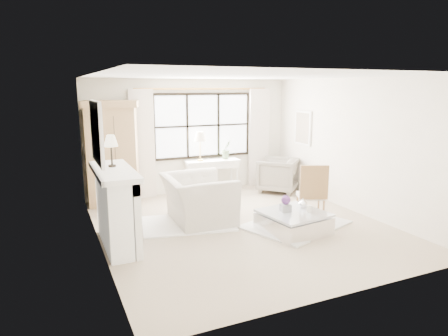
{
  "coord_description": "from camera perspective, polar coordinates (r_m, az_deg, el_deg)",
  "views": [
    {
      "loc": [
        -3.16,
        -6.25,
        2.51
      ],
      "look_at": [
        -0.28,
        0.2,
        1.07
      ],
      "focal_mm": 32.0,
      "sensor_mm": 36.0,
      "label": 1
    }
  ],
  "objects": [
    {
      "name": "side_table",
      "position": [
        8.4,
        -0.48,
        -3.56
      ],
      "size": [
        0.4,
        0.4,
        0.51
      ],
      "color": "white",
      "rests_on": "floor"
    },
    {
      "name": "planter_flowers",
      "position": [
        7.03,
        8.83,
        -4.53
      ],
      "size": [
        0.16,
        0.16,
        0.16
      ],
      "primitive_type": "sphere",
      "color": "#552A69",
      "rests_on": "planter_box"
    },
    {
      "name": "wall_back",
      "position": [
        9.61,
        -4.73,
        4.51
      ],
      "size": [
        5.0,
        0.0,
        5.0
      ],
      "primitive_type": "plane",
      "rotation": [
        1.57,
        0.0,
        0.0
      ],
      "color": "white",
      "rests_on": "ground"
    },
    {
      "name": "console_table",
      "position": [
        9.63,
        -1.7,
        -1.17
      ],
      "size": [
        1.33,
        0.55,
        0.8
      ],
      "rotation": [
        0.0,
        0.0,
        -0.08
      ],
      "color": "white",
      "rests_on": "floor"
    },
    {
      "name": "mirror_frame",
      "position": [
        6.32,
        -17.76,
        4.85
      ],
      "size": [
        0.05,
        1.15,
        0.95
      ],
      "primitive_type": "cube",
      "color": "silver",
      "rests_on": "wall_left"
    },
    {
      "name": "curtain_left",
      "position": [
        9.2,
        -11.58,
        3.29
      ],
      "size": [
        0.55,
        0.1,
        2.47
      ],
      "primitive_type": "cube",
      "color": "silver",
      "rests_on": "ground"
    },
    {
      "name": "window_pane",
      "position": [
        9.67,
        -3.03,
        6.07
      ],
      "size": [
        2.4,
        0.02,
        1.5
      ],
      "primitive_type": "cube",
      "color": "white",
      "rests_on": "wall_back"
    },
    {
      "name": "orchid_plant",
      "position": [
        9.68,
        0.35,
        2.67
      ],
      "size": [
        0.29,
        0.26,
        0.45
      ],
      "primitive_type": "imported",
      "rotation": [
        0.0,
        0.0,
        0.25
      ],
      "color": "#556C48",
      "rests_on": "console_table"
    },
    {
      "name": "wall_right",
      "position": [
        8.51,
        17.92,
        3.09
      ],
      "size": [
        0.0,
        5.5,
        5.5
      ],
      "primitive_type": "plane",
      "rotation": [
        1.57,
        0.0,
        -1.57
      ],
      "color": "white",
      "rests_on": "ground"
    },
    {
      "name": "console_lamp",
      "position": [
        9.36,
        -3.44,
        4.39
      ],
      "size": [
        0.28,
        0.28,
        0.69
      ],
      "color": "#AA883B",
      "rests_on": "console_table"
    },
    {
      "name": "french_chair",
      "position": [
        7.88,
        12.27,
        -4.99
      ],
      "size": [
        0.63,
        0.64,
        1.08
      ],
      "rotation": [
        0.0,
        0.0,
        2.73
      ],
      "color": "#9A6E40",
      "rests_on": "floor"
    },
    {
      "name": "art_canvas",
      "position": [
        9.78,
        11.11,
        5.64
      ],
      "size": [
        0.01,
        0.52,
        0.72
      ],
      "primitive_type": "cube",
      "color": "#B7A58E",
      "rests_on": "wall_right"
    },
    {
      "name": "curtain_right",
      "position": [
        10.27,
        5.01,
        4.31
      ],
      "size": [
        0.55,
        0.1,
        2.47
      ],
      "primitive_type": "cube",
      "color": "silver",
      "rests_on": "ground"
    },
    {
      "name": "fireplace",
      "position": [
        6.58,
        -15.42,
        -5.38
      ],
      "size": [
        0.58,
        1.66,
        1.26
      ],
      "color": "white",
      "rests_on": "ground"
    },
    {
      "name": "window_frame",
      "position": [
        9.66,
        -3.01,
        6.06
      ],
      "size": [
        2.5,
        0.04,
        1.5
      ],
      "primitive_type": null,
      "color": "black",
      "rests_on": "wall_back"
    },
    {
      "name": "ceiling",
      "position": [
        7.01,
        2.79,
        13.02
      ],
      "size": [
        5.5,
        5.5,
        0.0
      ],
      "primitive_type": "plane",
      "rotation": [
        3.14,
        0.0,
        0.0
      ],
      "color": "white",
      "rests_on": "ground"
    },
    {
      "name": "rug_right",
      "position": [
        7.57,
        10.17,
        -7.93
      ],
      "size": [
        2.13,
        1.87,
        0.03
      ],
      "primitive_type": "cube",
      "rotation": [
        0.0,
        0.0,
        0.35
      ],
      "color": "silver",
      "rests_on": "floor"
    },
    {
      "name": "art_frame",
      "position": [
        9.79,
        11.21,
        5.64
      ],
      "size": [
        0.04,
        0.62,
        0.82
      ],
      "primitive_type": "cube",
      "color": "white",
      "rests_on": "wall_right"
    },
    {
      "name": "wingback_chair",
      "position": [
        9.8,
        7.68,
        -0.99
      ],
      "size": [
        1.26,
        1.26,
        0.82
      ],
      "primitive_type": "imported",
      "rotation": [
        0.0,
        0.0,
        -2.36
      ],
      "color": "gray",
      "rests_on": "floor"
    },
    {
      "name": "wall_front",
      "position": [
        4.86,
        17.46,
        -2.88
      ],
      "size": [
        5.0,
        0.0,
        5.0
      ],
      "primitive_type": "plane",
      "rotation": [
        -1.57,
        0.0,
        0.0
      ],
      "color": "white",
      "rests_on": "ground"
    },
    {
      "name": "club_armchair",
      "position": [
        7.54,
        -3.73,
        -4.46
      ],
      "size": [
        1.24,
        1.41,
        0.89
      ],
      "primitive_type": "imported",
      "rotation": [
        0.0,
        0.0,
        1.53
      ],
      "color": "beige",
      "rests_on": "floor"
    },
    {
      "name": "armoire",
      "position": [
        8.79,
        -15.56,
        2.09
      ],
      "size": [
        1.27,
        0.98,
        2.24
      ],
      "rotation": [
        0.0,
        0.0,
        -0.28
      ],
      "color": "tan",
      "rests_on": "floor"
    },
    {
      "name": "wall_left",
      "position": [
        6.39,
        -17.76,
        0.47
      ],
      "size": [
        0.0,
        5.5,
        5.5
      ],
      "primitive_type": "plane",
      "rotation": [
        1.57,
        0.0,
        1.57
      ],
      "color": "silver",
      "rests_on": "ground"
    },
    {
      "name": "rug_left",
      "position": [
        7.53,
        -5.18,
        -7.91
      ],
      "size": [
        1.85,
        1.47,
        0.03
      ],
      "primitive_type": "cube",
      "rotation": [
        0.0,
        0.0,
        -0.19
      ],
      "color": "white",
      "rests_on": "floor"
    },
    {
      "name": "pillar_candle",
      "position": [
        7.11,
        12.07,
        -5.72
      ],
      "size": [
        0.08,
        0.08,
        0.12
      ],
      "primitive_type": "cylinder",
      "color": "beige",
      "rests_on": "coffee_table"
    },
    {
      "name": "mantel_lamp",
      "position": [
        6.56,
        -15.86,
        3.55
      ],
      "size": [
        0.22,
        0.22,
        0.51
      ],
      "color": "black",
      "rests_on": "fireplace"
    },
    {
      "name": "curtain_rod",
      "position": [
        9.57,
        -2.95,
        11.23
      ],
      "size": [
        3.3,
        0.04,
        0.04
      ],
      "primitive_type": "cylinder",
      "rotation": [
        0.0,
        1.57,
        0.0
      ],
      "color": "#C38A43",
      "rests_on": "wall_back"
    },
    {
      "name": "coffee_vase",
      "position": [
        7.35,
        11.2,
        -4.9
      ],
      "size": [
        0.21,
        0.21,
        0.17
      ],
      "primitive_type": "imported",
      "rotation": [
        0.0,
        0.0,
        0.38
      ],
      "color": "white",
      "rests_on": "coffee_table"
    },
    {
      "name": "floor",
      "position": [
        7.44,
        2.59,
        -8.25
      ],
      "size": [
        5.5,
        5.5,
        0.0
      ],
      "primitive_type": "plane",
      "color": "tan",
      "rests_on": "ground"
    },
    {
      "name": "coffee_table",
      "position": [
        7.15,
        9.87,
        -7.69
      ],
      "size": [
        1.13,
        1.13,
        0.38
      ],
      "rotation": [
        0.0,
        0.0,
        0.14
      ],
      "color": "silver",
      "rests_on": "floor"
    },
    {
      "name": "mirror_glass",
      "position": [
        6.33,
        -17.49,
        4.87
      ],
      "size": [
        0.02,
        1.0,
        0.8
      ],
      "primitive_type": "cube",
      "color": "silver",
      "rests_on": "wall_left"
    },
    {
      "name": "planter_box",
      "position": [
        7.07,
        8.79,
        -5.65
      ],
      "size": [
        0.2,
        0.2,
        0.13
      ],
      "primitive_type": "cube",
      "rotation": [
        0.0,
        0.0,
        -0.19
      ],
      "color": "gray",
      "rests_on": "coffee_table"
    }
  ]
}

